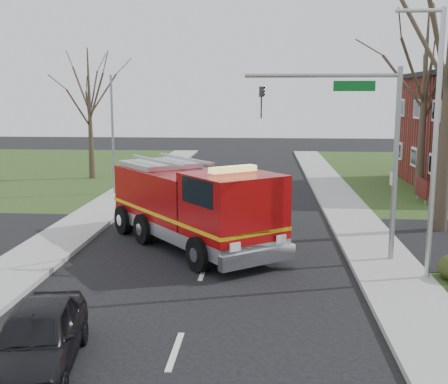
{
  "coord_description": "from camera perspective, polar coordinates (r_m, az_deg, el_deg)",
  "views": [
    {
      "loc": [
        2.01,
        -18.02,
        5.85
      ],
      "look_at": [
        0.39,
        4.15,
        2.0
      ],
      "focal_mm": 45.0,
      "sensor_mm": 36.0,
      "label": 1
    }
  ],
  "objects": [
    {
      "name": "health_center_sign",
      "position": [
        32.06,
        19.47,
        0.34
      ],
      "size": [
        0.12,
        2.0,
        1.4
      ],
      "color": "#531313",
      "rests_on": "ground"
    },
    {
      "name": "traffic_signal_mast",
      "position": [
        19.81,
        13.54,
        6.25
      ],
      "size": [
        5.29,
        0.18,
        6.8
      ],
      "color": "gray",
      "rests_on": "ground"
    },
    {
      "name": "utility_pole_far",
      "position": [
        33.29,
        -11.24,
        5.59
      ],
      "size": [
        0.14,
        0.14,
        7.0
      ],
      "primitive_type": "cylinder",
      "color": "gray",
      "rests_on": "ground"
    },
    {
      "name": "sidewalk_right",
      "position": [
        19.38,
        16.62,
        -7.93
      ],
      "size": [
        2.4,
        80.0,
        0.15
      ],
      "primitive_type": "cube",
      "color": "gray",
      "rests_on": "ground"
    },
    {
      "name": "streetlight_pole",
      "position": [
        18.3,
        20.52,
        5.14
      ],
      "size": [
        1.48,
        0.16,
        8.4
      ],
      "color": "#B7BABF",
      "rests_on": "ground"
    },
    {
      "name": "bare_tree_left",
      "position": [
        39.87,
        -13.53,
        9.14
      ],
      "size": [
        4.5,
        4.5,
        9.0
      ],
      "color": "#382921",
      "rests_on": "ground"
    },
    {
      "name": "ground",
      "position": [
        19.05,
        -2.11,
        -8.06
      ],
      "size": [
        120.0,
        120.0,
        0.0
      ],
      "primitive_type": "plane",
      "color": "black",
      "rests_on": "ground"
    },
    {
      "name": "parked_car_maroon",
      "position": [
        13.05,
        -18.41,
        -13.82
      ],
      "size": [
        2.37,
        4.48,
        1.45
      ],
      "primitive_type": "imported",
      "rotation": [
        0.0,
        0.0,
        0.16
      ],
      "color": "black",
      "rests_on": "ground"
    },
    {
      "name": "sidewalk_left",
      "position": [
        20.63,
        -19.63,
        -7.02
      ],
      "size": [
        2.4,
        80.0,
        0.15
      ],
      "primitive_type": "cube",
      "color": "gray",
      "rests_on": "ground"
    },
    {
      "name": "fire_engine",
      "position": [
        21.69,
        -3.1,
        -1.59
      ],
      "size": [
        7.51,
        8.57,
        3.45
      ],
      "rotation": [
        0.0,
        0.0,
        0.65
      ],
      "color": "#910609",
      "rests_on": "ground"
    },
    {
      "name": "bare_tree_far",
      "position": [
        34.23,
        19.73,
        10.32
      ],
      "size": [
        5.25,
        5.25,
        10.5
      ],
      "color": "#382921",
      "rests_on": "ground"
    }
  ]
}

